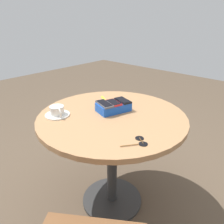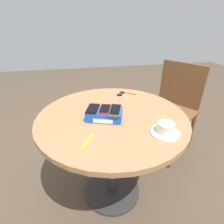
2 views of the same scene
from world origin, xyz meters
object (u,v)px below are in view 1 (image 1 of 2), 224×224
object	(u,v)px
phone_black	(123,100)
sunglasses	(140,141)
saucer	(57,115)
round_table	(112,133)
phone_box	(113,107)
phone_gray	(104,104)
phone_red	(113,103)
lanyard_strap	(104,99)
coffee_cup	(57,110)

from	to	relation	value
phone_black	sunglasses	xyz separation A→B (m)	(0.26, 0.33, -0.06)
saucer	phone_black	bearing A→B (deg)	146.30
sunglasses	round_table	bearing A→B (deg)	-113.97
round_table	phone_black	bearing A→B (deg)	-174.59
phone_box	sunglasses	xyz separation A→B (m)	(0.19, 0.35, -0.03)
round_table	phone_gray	distance (m)	0.20
sunglasses	phone_box	bearing A→B (deg)	-118.78
phone_red	sunglasses	world-z (taller)	phone_red
round_table	lanyard_strap	bearing A→B (deg)	-125.35
phone_gray	lanyard_strap	world-z (taller)	phone_gray
phone_gray	round_table	bearing A→B (deg)	98.47
coffee_cup	phone_gray	bearing A→B (deg)	140.46
phone_box	phone_black	world-z (taller)	phone_black
saucer	round_table	bearing A→B (deg)	133.55
phone_box	phone_gray	world-z (taller)	phone_gray
round_table	phone_red	size ratio (longest dim) A/B	7.02
round_table	phone_box	world-z (taller)	phone_box
phone_box	phone_red	bearing A→B (deg)	44.88
saucer	sunglasses	bearing A→B (deg)	99.45
phone_black	phone_red	xyz separation A→B (m)	(0.07, -0.02, 0.00)
phone_box	saucer	world-z (taller)	phone_box
round_table	coffee_cup	xyz separation A→B (m)	(0.24, -0.24, 0.17)
phone_box	saucer	size ratio (longest dim) A/B	1.53
coffee_cup	sunglasses	world-z (taller)	coffee_cup
saucer	coffee_cup	xyz separation A→B (m)	(0.00, 0.00, 0.03)
phone_red	phone_gray	distance (m)	0.06
coffee_cup	phone_black	bearing A→B (deg)	146.69
phone_black	coffee_cup	xyz separation A→B (m)	(0.35, -0.23, -0.03)
phone_red	coffee_cup	size ratio (longest dim) A/B	1.13
sunglasses	lanyard_strap	bearing A→B (deg)	-119.13
phone_box	phone_gray	size ratio (longest dim) A/B	1.51
phone_red	phone_black	bearing A→B (deg)	164.56
phone_red	saucer	size ratio (longest dim) A/B	0.87
round_table	phone_red	distance (m)	0.20
phone_box	phone_red	xyz separation A→B (m)	(0.00, 0.00, 0.03)
round_table	phone_gray	world-z (taller)	phone_gray
round_table	coffee_cup	size ratio (longest dim) A/B	7.90
round_table	phone_box	xyz separation A→B (m)	(-0.05, -0.04, 0.16)
sunglasses	phone_black	bearing A→B (deg)	-128.35
saucer	sunglasses	size ratio (longest dim) A/B	1.02
round_table	sunglasses	size ratio (longest dim) A/B	6.24
round_table	phone_black	xyz separation A→B (m)	(-0.12, -0.01, 0.19)
phone_black	coffee_cup	world-z (taller)	phone_black
phone_red	coffee_cup	xyz separation A→B (m)	(0.28, -0.21, -0.03)
round_table	phone_black	distance (m)	0.22
phone_box	sunglasses	distance (m)	0.40
phone_red	lanyard_strap	distance (m)	0.24
round_table	phone_box	distance (m)	0.17
phone_black	phone_gray	bearing A→B (deg)	-19.63
coffee_cup	phone_box	bearing A→B (deg)	144.16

